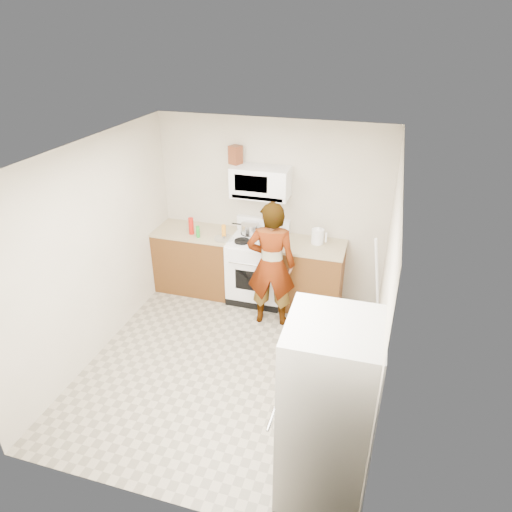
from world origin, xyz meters
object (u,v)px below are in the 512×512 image
at_px(gas_range, 258,268).
at_px(saucepan, 250,228).
at_px(microwave, 261,182).
at_px(kettle, 318,236).
at_px(fridge, 327,413).
at_px(person, 271,265).

xyz_separation_m(gas_range, saucepan, (-0.15, 0.12, 0.53)).
height_order(microwave, kettle, microwave).
bearing_deg(microwave, gas_range, -90.00).
relative_size(microwave, fridge, 0.45).
xyz_separation_m(kettle, saucepan, (-0.95, 0.03, -0.01)).
distance_m(microwave, person, 1.12).
height_order(fridge, saucepan, fridge).
bearing_deg(microwave, kettle, -2.61).
bearing_deg(saucepan, microwave, 3.23).
bearing_deg(gas_range, microwave, 90.00).
distance_m(person, kettle, 0.80).
relative_size(microwave, saucepan, 3.14).
relative_size(person, saucepan, 7.00).
bearing_deg(fridge, person, 114.09).
xyz_separation_m(person, fridge, (1.04, -2.23, 0.00)).
bearing_deg(fridge, microwave, 114.47).
distance_m(microwave, kettle, 1.04).
xyz_separation_m(fridge, kettle, (-0.57, 2.84, 0.18)).
xyz_separation_m(microwave, kettle, (0.80, -0.04, -0.67)).
height_order(kettle, saucepan, kettle).
distance_m(gas_range, saucepan, 0.57).
height_order(microwave, fridge, microwave).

